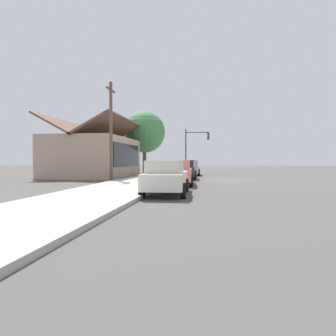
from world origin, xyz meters
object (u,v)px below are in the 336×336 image
(car_silver, at_px, (191,168))
(car_coral, at_px, (178,172))
(car_ivory, at_px, (166,177))
(traffic_light_main, at_px, (195,144))
(car_charcoal, at_px, (184,169))
(utility_pole_wooden, at_px, (111,129))
(shade_tree, at_px, (144,132))
(fire_hydrant_red, at_px, (155,178))

(car_silver, bearing_deg, car_coral, 178.33)
(car_ivory, relative_size, traffic_light_main, 0.86)
(car_charcoal, xyz_separation_m, utility_pole_wooden, (-3.18, 5.30, 3.11))
(traffic_light_main, bearing_deg, shade_tree, 85.16)
(shade_tree, height_order, utility_pole_wooden, utility_pole_wooden)
(car_coral, xyz_separation_m, traffic_light_main, (15.86, -0.24, 2.68))
(car_charcoal, distance_m, fire_hydrant_red, 6.58)
(car_charcoal, xyz_separation_m, car_silver, (6.29, -0.09, -0.00))
(car_charcoal, bearing_deg, car_silver, -2.66)
(utility_pole_wooden, distance_m, fire_hydrant_red, 6.20)
(car_silver, bearing_deg, shade_tree, 53.11)
(car_coral, distance_m, car_silver, 12.27)
(shade_tree, distance_m, utility_pole_wooden, 13.61)
(car_silver, distance_m, shade_tree, 8.24)
(traffic_light_main, relative_size, utility_pole_wooden, 0.69)
(utility_pole_wooden, bearing_deg, car_ivory, -146.66)
(car_silver, bearing_deg, fire_hydrant_red, 171.97)
(car_charcoal, height_order, car_silver, same)
(shade_tree, relative_size, fire_hydrant_red, 10.50)
(car_ivory, distance_m, car_coral, 5.47)
(car_ivory, height_order, car_silver, same)
(car_ivory, relative_size, utility_pole_wooden, 0.60)
(fire_hydrant_red, bearing_deg, shade_tree, 14.79)
(utility_pole_wooden, bearing_deg, shade_tree, 1.87)
(car_coral, xyz_separation_m, fire_hydrant_red, (-0.45, 1.42, -0.32))
(traffic_light_main, bearing_deg, car_charcoal, 177.94)
(traffic_light_main, relative_size, fire_hydrant_red, 7.32)
(car_coral, relative_size, shade_tree, 0.66)
(utility_pole_wooden, height_order, fire_hydrant_red, utility_pole_wooden)
(car_silver, height_order, shade_tree, shade_tree)
(car_ivory, distance_m, utility_pole_wooden, 10.38)
(car_coral, bearing_deg, utility_pole_wooden, 59.19)
(traffic_light_main, bearing_deg, car_coral, 179.13)
(car_coral, relative_size, car_silver, 1.08)
(car_coral, distance_m, car_charcoal, 5.99)
(car_coral, xyz_separation_m, utility_pole_wooden, (2.81, 5.42, 3.11))
(car_silver, xyz_separation_m, fire_hydrant_red, (-12.73, 1.39, -0.32))
(car_silver, xyz_separation_m, traffic_light_main, (3.58, -0.27, 2.68))
(car_charcoal, relative_size, car_silver, 1.02)
(car_ivory, xyz_separation_m, traffic_light_main, (21.33, -0.21, 2.68))
(traffic_light_main, bearing_deg, car_silver, 175.74)
(car_charcoal, height_order, traffic_light_main, traffic_light_main)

